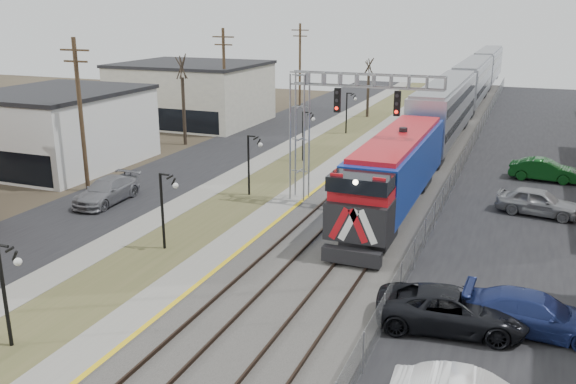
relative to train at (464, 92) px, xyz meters
The scene contains 19 objects.
street_west 33.25m from the train, 120.88° to the right, with size 7.00×120.00×0.04m, color black.
sidewalk 31.19m from the train, 113.74° to the right, with size 2.00×120.00×0.08m, color gray.
grass_median 30.11m from the train, 108.48° to the right, with size 4.00×120.00×0.06m, color #4A4D29.
platform 29.30m from the train, 102.88° to the right, with size 2.00×120.00×0.24m, color gray.
ballast_bed 28.61m from the train, 93.02° to the right, with size 8.00×120.00×0.20m, color #595651.
platform_edge 29.10m from the train, 101.18° to the right, with size 0.24×120.00×0.01m, color gold.
track_near 28.76m from the train, 97.02° to the right, with size 1.58×120.00×0.15m.
track_far 28.55m from the train, 90.00° to the right, with size 1.58×120.00×0.15m.
train is the anchor object (origin of this frame).
signal_gantry 35.79m from the train, 96.89° to the right, with size 9.00×1.07×8.15m.
lampposts 46.14m from the train, 101.88° to the right, with size 0.14×62.14×4.00m.
utility_poles 43.37m from the train, 117.50° to the right, with size 0.28×80.28×10.00m.
fence 28.63m from the train, 84.57° to the right, with size 0.04×120.00×1.60m, color gray.
bare_trees 30.51m from the train, 126.54° to the right, with size 12.30×42.30×5.95m.
car_lot_c 48.55m from the train, 84.08° to the right, with size 2.59×5.61×1.56m, color black.
car_lot_d 48.09m from the train, 80.49° to the right, with size 2.12×5.22×1.52m, color navy.
car_lot_e 33.74m from the train, 76.32° to the right, with size 1.88×4.68×1.59m, color gray.
car_lot_f 25.97m from the train, 71.27° to the right, with size 1.61×4.63×1.53m, color #0C4013.
car_street_b 43.69m from the train, 113.05° to the right, with size 2.12×5.20×1.51m, color slate.
Camera 1 is at (12.47, -6.32, 11.68)m, focal length 38.00 mm.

